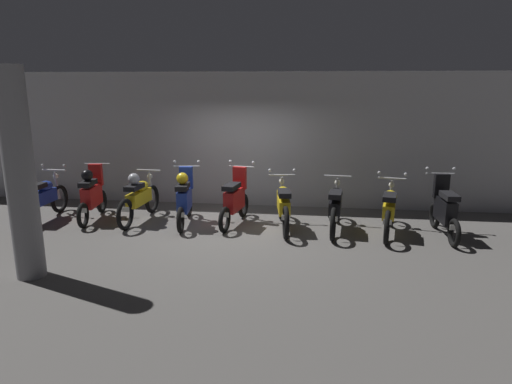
{
  "coord_description": "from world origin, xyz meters",
  "views": [
    {
      "loc": [
        1.6,
        -8.77,
        2.91
      ],
      "look_at": [
        0.47,
        0.2,
        0.75
      ],
      "focal_mm": 32.07,
      "sensor_mm": 36.0,
      "label": 1
    }
  ],
  "objects_px": {
    "motorbike_slot_5": "(283,205)",
    "motorbike_slot_8": "(444,210)",
    "motorbike_slot_4": "(235,200)",
    "motorbike_slot_6": "(335,207)",
    "motorbike_slot_2": "(139,197)",
    "motorbike_slot_0": "(43,198)",
    "support_pillar": "(20,176)",
    "motorbike_slot_1": "(92,194)",
    "motorbike_slot_3": "(185,198)",
    "motorbike_slot_7": "(389,209)"
  },
  "relations": [
    {
      "from": "motorbike_slot_0",
      "to": "motorbike_slot_4",
      "type": "height_order",
      "value": "motorbike_slot_4"
    },
    {
      "from": "motorbike_slot_5",
      "to": "support_pillar",
      "type": "height_order",
      "value": "support_pillar"
    },
    {
      "from": "support_pillar",
      "to": "motorbike_slot_2",
      "type": "bearing_deg",
      "value": 78.89
    },
    {
      "from": "motorbike_slot_6",
      "to": "motorbike_slot_8",
      "type": "xyz_separation_m",
      "value": [
        2.07,
        -0.12,
        0.04
      ]
    },
    {
      "from": "motorbike_slot_5",
      "to": "motorbike_slot_4",
      "type": "bearing_deg",
      "value": 170.15
    },
    {
      "from": "motorbike_slot_1",
      "to": "motorbike_slot_3",
      "type": "height_order",
      "value": "motorbike_slot_3"
    },
    {
      "from": "motorbike_slot_2",
      "to": "support_pillar",
      "type": "distance_m",
      "value": 3.25
    },
    {
      "from": "motorbike_slot_3",
      "to": "motorbike_slot_6",
      "type": "distance_m",
      "value": 3.12
    },
    {
      "from": "motorbike_slot_7",
      "to": "motorbike_slot_4",
      "type": "bearing_deg",
      "value": 175.57
    },
    {
      "from": "motorbike_slot_6",
      "to": "motorbike_slot_0",
      "type": "bearing_deg",
      "value": -179.07
    },
    {
      "from": "motorbike_slot_5",
      "to": "motorbike_slot_7",
      "type": "relative_size",
      "value": 1.01
    },
    {
      "from": "motorbike_slot_0",
      "to": "motorbike_slot_5",
      "type": "relative_size",
      "value": 1.0
    },
    {
      "from": "motorbike_slot_4",
      "to": "support_pillar",
      "type": "height_order",
      "value": "support_pillar"
    },
    {
      "from": "motorbike_slot_1",
      "to": "motorbike_slot_5",
      "type": "bearing_deg",
      "value": -1.47
    },
    {
      "from": "motorbike_slot_2",
      "to": "motorbike_slot_7",
      "type": "relative_size",
      "value": 1.01
    },
    {
      "from": "motorbike_slot_3",
      "to": "motorbike_slot_6",
      "type": "height_order",
      "value": "motorbike_slot_3"
    },
    {
      "from": "motorbike_slot_4",
      "to": "motorbike_slot_6",
      "type": "height_order",
      "value": "motorbike_slot_4"
    },
    {
      "from": "motorbike_slot_4",
      "to": "motorbike_slot_8",
      "type": "bearing_deg",
      "value": -3.81
    },
    {
      "from": "motorbike_slot_0",
      "to": "motorbike_slot_3",
      "type": "xyz_separation_m",
      "value": [
        3.11,
        0.12,
        0.08
      ]
    },
    {
      "from": "motorbike_slot_2",
      "to": "motorbike_slot_8",
      "type": "xyz_separation_m",
      "value": [
        6.23,
        -0.25,
        0.0
      ]
    },
    {
      "from": "motorbike_slot_5",
      "to": "motorbike_slot_8",
      "type": "xyz_separation_m",
      "value": [
        3.12,
        -0.1,
        0.04
      ]
    },
    {
      "from": "motorbike_slot_1",
      "to": "support_pillar",
      "type": "bearing_deg",
      "value": -81.37
    },
    {
      "from": "motorbike_slot_0",
      "to": "motorbike_slot_8",
      "type": "bearing_deg",
      "value": -0.12
    },
    {
      "from": "motorbike_slot_8",
      "to": "motorbike_slot_0",
      "type": "bearing_deg",
      "value": 179.88
    },
    {
      "from": "motorbike_slot_2",
      "to": "motorbike_slot_5",
      "type": "xyz_separation_m",
      "value": [
        3.11,
        -0.15,
        -0.03
      ]
    },
    {
      "from": "motorbike_slot_3",
      "to": "motorbike_slot_8",
      "type": "distance_m",
      "value": 5.2
    },
    {
      "from": "motorbike_slot_0",
      "to": "motorbike_slot_2",
      "type": "distance_m",
      "value": 2.09
    },
    {
      "from": "motorbike_slot_0",
      "to": "support_pillar",
      "type": "distance_m",
      "value": 3.34
    },
    {
      "from": "motorbike_slot_1",
      "to": "motorbike_slot_6",
      "type": "distance_m",
      "value": 5.2
    },
    {
      "from": "motorbike_slot_5",
      "to": "motorbike_slot_7",
      "type": "height_order",
      "value": "same"
    },
    {
      "from": "motorbike_slot_3",
      "to": "motorbike_slot_6",
      "type": "xyz_separation_m",
      "value": [
        3.12,
        -0.02,
        -0.08
      ]
    },
    {
      "from": "support_pillar",
      "to": "motorbike_slot_0",
      "type": "bearing_deg",
      "value": 118.1
    },
    {
      "from": "motorbike_slot_5",
      "to": "motorbike_slot_6",
      "type": "xyz_separation_m",
      "value": [
        1.05,
        0.02,
        -0.0
      ]
    },
    {
      "from": "motorbike_slot_2",
      "to": "motorbike_slot_7",
      "type": "height_order",
      "value": "motorbike_slot_7"
    },
    {
      "from": "motorbike_slot_1",
      "to": "support_pillar",
      "type": "xyz_separation_m",
      "value": [
        0.45,
        -2.97,
        1.02
      ]
    },
    {
      "from": "motorbike_slot_0",
      "to": "motorbike_slot_1",
      "type": "distance_m",
      "value": 1.06
    },
    {
      "from": "motorbike_slot_1",
      "to": "motorbike_slot_4",
      "type": "xyz_separation_m",
      "value": [
        3.13,
        0.07,
        -0.04
      ]
    },
    {
      "from": "motorbike_slot_0",
      "to": "motorbike_slot_6",
      "type": "height_order",
      "value": "motorbike_slot_0"
    },
    {
      "from": "motorbike_slot_8",
      "to": "support_pillar",
      "type": "xyz_separation_m",
      "value": [
        -6.82,
        -2.77,
        1.06
      ]
    },
    {
      "from": "motorbike_slot_4",
      "to": "motorbike_slot_6",
      "type": "xyz_separation_m",
      "value": [
        2.07,
        -0.16,
        -0.04
      ]
    },
    {
      "from": "motorbike_slot_7",
      "to": "motorbike_slot_8",
      "type": "relative_size",
      "value": 1.15
    },
    {
      "from": "motorbike_slot_8",
      "to": "motorbike_slot_3",
      "type": "bearing_deg",
      "value": 178.44
    },
    {
      "from": "motorbike_slot_5",
      "to": "motorbike_slot_8",
      "type": "relative_size",
      "value": 1.16
    },
    {
      "from": "motorbike_slot_3",
      "to": "motorbike_slot_4",
      "type": "distance_m",
      "value": 1.06
    },
    {
      "from": "motorbike_slot_0",
      "to": "support_pillar",
      "type": "xyz_separation_m",
      "value": [
        1.49,
        -2.78,
        1.09
      ]
    },
    {
      "from": "motorbike_slot_1",
      "to": "motorbike_slot_3",
      "type": "relative_size",
      "value": 1.0
    },
    {
      "from": "motorbike_slot_0",
      "to": "motorbike_slot_1",
      "type": "relative_size",
      "value": 1.16
    },
    {
      "from": "motorbike_slot_2",
      "to": "motorbike_slot_6",
      "type": "distance_m",
      "value": 4.16
    },
    {
      "from": "motorbike_slot_8",
      "to": "motorbike_slot_4",
      "type": "bearing_deg",
      "value": 176.19
    },
    {
      "from": "motorbike_slot_6",
      "to": "motorbike_slot_8",
      "type": "bearing_deg",
      "value": -3.26
    }
  ]
}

